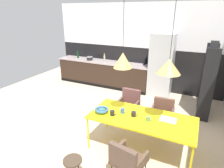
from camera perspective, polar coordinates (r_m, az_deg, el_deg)
ground_plane at (r=4.53m, az=-6.92°, el=-14.03°), size 8.46×8.46×0.00m
back_wall_splashback_dark at (r=6.88m, az=7.05°, el=4.99°), size 6.02×0.12×1.43m
back_wall_panel_upper at (r=6.64m, az=7.61°, el=16.96°), size 6.02×0.12×1.43m
kitchen_counter at (r=7.07m, az=-2.75°, el=3.31°), size 3.48×0.63×0.90m
refrigerator_column at (r=6.24m, az=14.51°, el=5.40°), size 0.71×0.60×1.97m
dining_table at (r=3.68m, az=8.85°, el=-10.35°), size 1.96×0.90×0.73m
armchair_far_side at (r=4.72m, az=5.20°, el=-5.41°), size 0.50×0.48×0.80m
armchair_near_window at (r=3.12m, az=4.41°, el=-21.34°), size 0.56×0.55×0.78m
armchair_by_stool at (r=4.49m, az=14.89°, el=-7.81°), size 0.51×0.49×0.74m
fruit_bowl at (r=3.77m, az=-3.12°, el=-7.71°), size 0.28×0.28×0.09m
open_book at (r=3.69m, az=16.44°, el=-10.18°), size 0.29×0.21×0.02m
mug_glass_clear at (r=3.66m, az=0.14°, el=-8.67°), size 0.13×0.09×0.10m
mug_white_ceramic at (r=3.66m, az=6.52°, el=-8.90°), size 0.13×0.09×0.09m
mug_wide_latte at (r=3.74m, az=3.20°, el=-8.03°), size 0.12×0.08×0.10m
mug_tall_blue at (r=3.56m, az=10.84°, el=-10.20°), size 0.11×0.07×0.08m
cooking_pot at (r=7.13m, az=-6.69°, el=7.62°), size 0.22×0.22×0.15m
bottle_vinegar_dark at (r=7.50m, az=-10.18°, el=8.62°), size 0.07×0.07×0.32m
bottle_oil_tall at (r=6.84m, az=-2.29°, el=7.69°), size 0.06×0.06×0.30m
bottle_spice_small at (r=6.56m, az=9.76°, el=6.65°), size 0.07×0.07×0.26m
side_stool at (r=3.27m, az=-11.69°, el=-21.90°), size 0.30×0.30×0.44m
open_shelf_unit at (r=5.38m, az=26.82°, el=1.58°), size 0.30×0.85×1.94m
pendant_lamp_over_table_near at (r=3.34m, az=3.25°, el=7.11°), size 0.33×0.33×1.16m
pendant_lamp_over_table_far at (r=3.18m, az=16.66°, el=5.08°), size 0.39×0.39×1.17m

